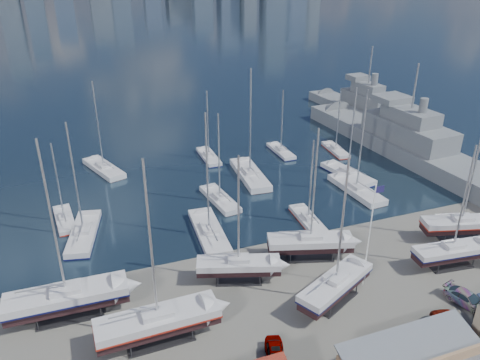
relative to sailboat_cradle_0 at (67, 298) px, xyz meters
name	(u,v)px	position (x,y,z in m)	size (l,w,h in m)	color
ground	(325,284)	(26.86, -4.57, -2.23)	(1400.00, 1400.00, 0.00)	#605E59
water	(95,16)	(26.86, 305.43, -2.38)	(1400.00, 600.00, 0.40)	#1A2C3D
sailboat_cradle_0	(67,298)	(0.00, 0.00, 0.00)	(12.04, 3.58, 19.11)	#2D2D33
sailboat_cradle_1	(158,321)	(7.86, -6.49, -0.02)	(11.76, 3.57, 18.66)	#2D2D33
sailboat_cradle_2	(239,265)	(18.08, -0.53, -0.20)	(9.63, 5.38, 15.22)	#2D2D33
sailboat_cradle_3	(336,285)	(26.38, -7.36, -0.14)	(10.43, 7.06, 16.47)	#2D2D33
sailboat_cradle_4	(310,242)	(27.74, 0.77, -0.13)	(10.54, 5.70, 16.53)	#2D2D33
sailboat_cradle_5	(452,251)	(42.46, -6.59, -0.20)	(9.65, 3.66, 15.28)	#2D2D33
sailboat_cradle_6	(461,224)	(48.04, -2.12, -0.15)	(10.44, 5.42, 16.22)	#2D2D33
sailboat_moored_0	(84,235)	(2.28, 15.13, -1.92)	(5.41, 11.41, 16.45)	black
sailboat_moored_1	(65,220)	(0.02, 20.09, -1.92)	(3.02, 8.30, 12.14)	black
sailboat_moored_2	(104,169)	(6.83, 36.09, -1.91)	(6.51, 11.20, 16.33)	black
sailboat_moored_3	(209,234)	(17.71, 9.69, -1.92)	(3.98, 11.94, 17.60)	black
sailboat_moored_4	(220,200)	(22.01, 18.32, -1.91)	(3.80, 9.78, 14.39)	black
sailboat_moored_5	(209,157)	(25.35, 35.10, -1.93)	(2.57, 8.85, 13.19)	black
sailboat_moored_6	(308,221)	(31.51, 8.20, -1.92)	(2.90, 8.62, 12.69)	black
sailboat_moored_7	(250,176)	(29.37, 24.76, -1.90)	(4.41, 12.83, 19.05)	black
sailboat_moored_8	(281,152)	(38.89, 33.06, -1.92)	(2.40, 8.46, 12.63)	black
sailboat_moored_9	(356,191)	(42.92, 13.92, -1.91)	(3.81, 11.49, 17.10)	black
sailboat_moored_10	(347,175)	(44.93, 19.60, -1.92)	(4.94, 10.97, 15.85)	black
sailboat_moored_11	(335,150)	(48.90, 30.11, -1.92)	(3.03, 8.33, 12.20)	black
naval_ship_east	(405,146)	(60.24, 24.46, -0.56)	(11.58, 53.10, 18.74)	#595F62
naval_ship_west	(365,111)	(66.23, 46.37, -0.56)	(8.97, 38.59, 17.44)	#595F62
car_a	(276,355)	(17.12, -12.76, -1.50)	(1.74, 4.32, 1.47)	gray
car_c	(454,330)	(34.39, -15.88, -1.49)	(2.47, 5.35, 1.49)	gray
car_d	(468,299)	(39.09, -12.76, -1.51)	(2.02, 4.98, 1.44)	gray
flagpole	(371,229)	(30.84, -6.14, 4.94)	(1.09, 0.12, 12.41)	white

